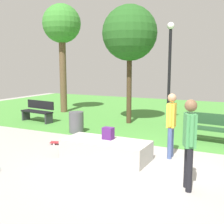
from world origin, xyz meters
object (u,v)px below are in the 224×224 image
at_px(concrete_ledge, 106,150).
at_px(park_bench_near_path, 217,128).
at_px(skater_watching, 171,121).
at_px(skateboard_spare, 63,142).
at_px(lamp_post, 170,64).
at_px(tree_broad_elm, 62,27).
at_px(trash_bin, 76,122).
at_px(park_bench_center_lawn, 38,111).
at_px(skater_performing_trick, 189,137).
at_px(backpack_on_ledge, 108,133).
at_px(tree_leaning_ash, 130,34).

xyz_separation_m(concrete_ledge, park_bench_near_path, (2.40, 2.95, 0.23)).
bearing_deg(skater_watching, park_bench_near_path, 66.45).
bearing_deg(skateboard_spare, lamp_post, 63.51).
bearing_deg(tree_broad_elm, trash_bin, -48.77).
bearing_deg(tree_broad_elm, park_bench_center_lawn, -78.11).
bearing_deg(park_bench_center_lawn, skater_performing_trick, -29.36).
bearing_deg(trash_bin, skater_watching, -18.72).
xyz_separation_m(skater_performing_trick, lamp_post, (-2.04, 5.85, 1.43)).
bearing_deg(skateboard_spare, park_bench_center_lawn, 141.37).
bearing_deg(trash_bin, concrete_ledge, -42.64).
height_order(park_bench_near_path, lamp_post, lamp_post).
distance_m(backpack_on_ledge, skater_performing_trick, 2.58).
relative_size(concrete_ledge, tree_broad_elm, 0.42).
height_order(skater_performing_trick, tree_leaning_ash, tree_leaning_ash).
height_order(backpack_on_ledge, park_bench_center_lawn, park_bench_center_lawn).
xyz_separation_m(park_bench_near_path, trash_bin, (-4.75, -0.78, -0.09)).
bearing_deg(tree_leaning_ash, skateboard_spare, -97.02).
bearing_deg(skateboard_spare, tree_broad_elm, 125.72).
xyz_separation_m(skateboard_spare, lamp_post, (2.12, 4.26, 2.43)).
bearing_deg(skater_watching, skater_performing_trick, -65.12).
relative_size(backpack_on_ledge, skater_watching, 0.19).
xyz_separation_m(concrete_ledge, trash_bin, (-2.36, 2.17, 0.13)).
bearing_deg(park_bench_center_lawn, tree_leaning_ash, 21.69).
distance_m(park_bench_center_lawn, trash_bin, 2.86).
xyz_separation_m(tree_leaning_ash, lamp_post, (1.63, 0.25, -1.22)).
bearing_deg(park_bench_near_path, park_bench_center_lawn, 178.15).
relative_size(skater_performing_trick, park_bench_center_lawn, 1.09).
xyz_separation_m(backpack_on_ledge, skater_watching, (1.48, 0.75, 0.34)).
relative_size(backpack_on_ledge, trash_bin, 0.41).
relative_size(backpack_on_ledge, skateboard_spare, 0.40).
distance_m(skater_performing_trick, skateboard_spare, 4.57).
height_order(skater_watching, park_bench_near_path, skater_watching).
bearing_deg(skater_performing_trick, skater_watching, 114.88).
height_order(park_bench_center_lawn, tree_leaning_ash, tree_leaning_ash).
height_order(skater_performing_trick, park_bench_center_lawn, skater_performing_trick).
relative_size(concrete_ledge, park_bench_center_lawn, 1.38).
xyz_separation_m(skater_performing_trick, park_bench_center_lawn, (-7.36, 4.14, -0.58)).
bearing_deg(tree_broad_elm, backpack_on_ledge, -45.73).
bearing_deg(park_bench_center_lawn, lamp_post, 17.85).
height_order(skater_watching, lamp_post, lamp_post).
bearing_deg(lamp_post, concrete_ledge, -93.37).
bearing_deg(lamp_post, skateboard_spare, -116.49).
bearing_deg(lamp_post, backpack_on_ledge, -93.34).
relative_size(backpack_on_ledge, tree_broad_elm, 0.06).
xyz_separation_m(concrete_ledge, lamp_post, (0.29, 4.90, 2.24)).
bearing_deg(backpack_on_ledge, concrete_ledge, 88.57).
distance_m(park_bench_center_lawn, park_bench_near_path, 7.43).
distance_m(skateboard_spare, tree_broad_elm, 7.74).
relative_size(tree_leaning_ash, trash_bin, 6.28).
bearing_deg(lamp_post, trash_bin, -134.05).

